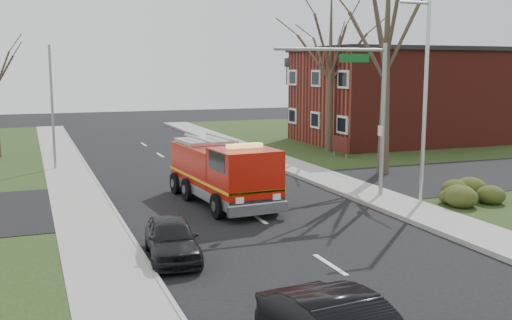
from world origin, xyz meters
name	(u,v)px	position (x,y,z in m)	size (l,w,h in m)	color
ground	(257,218)	(0.00, 0.00, 0.00)	(120.00, 120.00, 0.00)	black
sidewalk_right	(394,203)	(6.20, 0.00, 0.07)	(2.40, 80.00, 0.15)	gray
sidewalk_left	(92,231)	(-6.20, 0.00, 0.07)	(2.40, 80.00, 0.15)	gray
brick_building	(404,95)	(19.00, 18.00, 3.66)	(15.40, 10.40, 7.25)	maroon
health_center_sign	(340,145)	(10.50, 12.50, 0.88)	(0.12, 2.00, 1.40)	#4C1511
hedge_corner	(464,191)	(9.00, -1.00, 0.58)	(2.80, 2.00, 0.90)	#2A3212
bare_tree_near	(387,35)	(9.50, 6.00, 7.41)	(6.00, 6.00, 12.00)	#32271D
bare_tree_far	(331,57)	(11.00, 15.00, 6.49)	(5.25, 5.25, 10.50)	#32271D
traffic_signal_mast	(358,92)	(5.21, 1.50, 4.71)	(5.29, 0.18, 6.80)	gray
streetlight_pole	(424,97)	(7.14, -0.50, 4.55)	(1.48, 0.16, 8.40)	#B7BABF
utility_pole_far	(52,109)	(-6.80, 14.00, 3.50)	(0.14, 0.14, 7.00)	gray
fire_engine	(223,174)	(-0.47, 2.81, 1.28)	(3.15, 7.21, 2.83)	#AE1208
parked_car_maroon	(172,238)	(-4.20, -3.74, 0.63)	(1.48, 3.69, 1.26)	black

